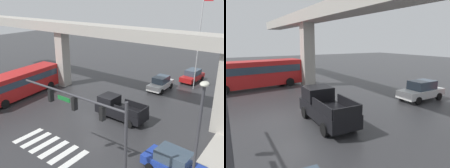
# 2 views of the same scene
# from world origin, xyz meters

# --- Properties ---
(ground_plane) EXTENTS (120.00, 120.00, 0.00)m
(ground_plane) POSITION_xyz_m (0.00, 0.00, 0.00)
(ground_plane) COLOR #2D2D30
(elevated_overpass) EXTENTS (52.37, 2.34, 8.30)m
(elevated_overpass) POSITION_xyz_m (0.00, 5.14, 7.11)
(elevated_overpass) COLOR #ADA89E
(elevated_overpass) RESTS_ON ground
(pickup_truck) EXTENTS (5.14, 2.16, 2.08)m
(pickup_truck) POSITION_xyz_m (1.45, 1.75, 0.99)
(pickup_truck) COLOR black
(pickup_truck) RESTS_ON ground
(city_bus) EXTENTS (3.75, 11.02, 2.99)m
(city_bus) POSITION_xyz_m (-11.00, -0.90, 1.72)
(city_bus) COLOR red
(city_bus) RESTS_ON ground
(sedan_white) EXTENTS (1.99, 4.31, 1.72)m
(sedan_white) POSITION_xyz_m (1.09, 11.34, 0.85)
(sedan_white) COLOR silver
(sedan_white) RESTS_ON ground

